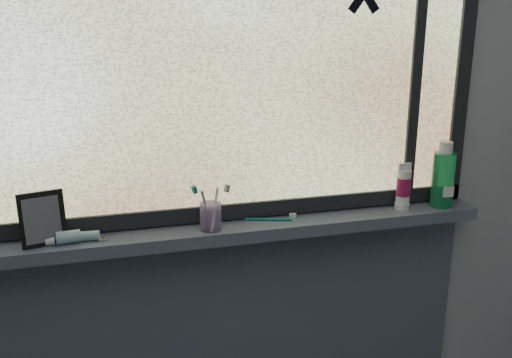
{
  "coord_description": "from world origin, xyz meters",
  "views": [
    {
      "loc": [
        -0.4,
        -0.4,
        1.67
      ],
      "look_at": [
        -0.0,
        1.05,
        1.22
      ],
      "focal_mm": 40.0,
      "sensor_mm": 36.0,
      "label": 1
    }
  ],
  "objects": [
    {
      "name": "frame_right",
      "position": [
        0.78,
        1.28,
        1.53
      ],
      "size": [
        0.05,
        0.03,
        1.1
      ],
      "primitive_type": "cube",
      "color": "black",
      "rests_on": "wall_back"
    },
    {
      "name": "cream_tube",
      "position": [
        0.56,
        1.23,
        1.1
      ],
      "size": [
        0.06,
        0.06,
        0.11
      ],
      "primitive_type": "cylinder",
      "rotation": [
        0.0,
        0.0,
        -0.27
      ],
      "color": "silver",
      "rests_on": "windowsill"
    },
    {
      "name": "vanity_mirror",
      "position": [
        -0.59,
        1.22,
        1.1
      ],
      "size": [
        0.14,
        0.09,
        0.16
      ],
      "primitive_type": "cube",
      "rotation": [
        0.0,
        0.0,
        0.24
      ],
      "color": "black",
      "rests_on": "windowsill"
    },
    {
      "name": "toothbrush_cup",
      "position": [
        -0.1,
        1.21,
        1.06
      ],
      "size": [
        0.09,
        0.09,
        0.09
      ],
      "primitive_type": "cylinder",
      "rotation": [
        0.0,
        0.0,
        0.42
      ],
      "color": "#D1ADE5",
      "rests_on": "windowsill"
    },
    {
      "name": "wall_back",
      "position": [
        0.0,
        1.3,
        1.25
      ],
      "size": [
        3.0,
        0.01,
        2.5
      ],
      "primitive_type": "cube",
      "color": "#9EA3A8",
      "rests_on": "ground"
    },
    {
      "name": "frame_mullion",
      "position": [
        0.6,
        1.28,
        1.53
      ],
      "size": [
        0.03,
        0.03,
        1.0
      ],
      "primitive_type": "cube",
      "color": "black",
      "rests_on": "wall_back"
    },
    {
      "name": "toothpaste_tube",
      "position": [
        -0.5,
        1.21,
        1.04
      ],
      "size": [
        0.21,
        0.05,
        0.04
      ],
      "primitive_type": null,
      "rotation": [
        0.0,
        0.0,
        0.02
      ],
      "color": "silver",
      "rests_on": "windowsill"
    },
    {
      "name": "toothbrush_lying",
      "position": [
        0.09,
        1.24,
        1.03
      ],
      "size": [
        0.18,
        0.07,
        0.01
      ],
      "primitive_type": null,
      "rotation": [
        0.0,
        0.0,
        -0.31
      ],
      "color": "#0C6D67",
      "rests_on": "windowsill"
    },
    {
      "name": "frame_bottom",
      "position": [
        0.0,
        1.28,
        1.05
      ],
      "size": [
        1.6,
        0.03,
        0.05
      ],
      "primitive_type": "cube",
      "color": "black",
      "rests_on": "windowsill"
    },
    {
      "name": "mouthwash_bottle",
      "position": [
        0.7,
        1.22,
        1.13
      ],
      "size": [
        0.08,
        0.08,
        0.19
      ],
      "primitive_type": "cylinder",
      "rotation": [
        0.0,
        0.0,
        -0.15
      ],
      "color": "#1E9B59",
      "rests_on": "windowsill"
    },
    {
      "name": "window_pane",
      "position": [
        0.0,
        1.28,
        1.53
      ],
      "size": [
        1.5,
        0.01,
        1.0
      ],
      "primitive_type": "cube",
      "color": "silver",
      "rests_on": "wall_back"
    },
    {
      "name": "windowsill",
      "position": [
        0.0,
        1.23,
        1.0
      ],
      "size": [
        1.62,
        0.14,
        0.04
      ],
      "primitive_type": "cube",
      "color": "#464F5E",
      "rests_on": "wall_back"
    }
  ]
}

